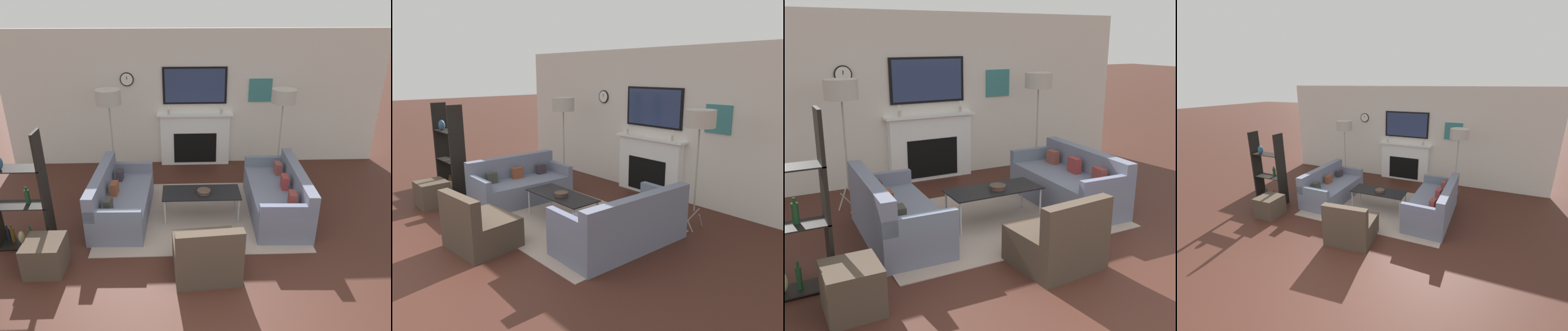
% 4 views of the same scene
% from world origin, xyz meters
% --- Properties ---
extents(ground_plane, '(60.00, 60.00, 0.00)m').
position_xyz_m(ground_plane, '(0.00, 0.00, 0.00)').
color(ground_plane, '#3D1F17').
extents(fireplace_wall, '(7.59, 0.28, 2.70)m').
position_xyz_m(fireplace_wall, '(0.00, 4.82, 1.24)').
color(fireplace_wall, silver).
rests_on(fireplace_wall, ground_plane).
extents(area_rug, '(3.14, 2.17, 0.01)m').
position_xyz_m(area_rug, '(0.00, 2.66, 0.01)').
color(area_rug, gray).
rests_on(area_rug, ground_plane).
extents(couch_left, '(0.85, 1.74, 0.78)m').
position_xyz_m(couch_left, '(-1.27, 2.66, 0.28)').
color(couch_left, slate).
rests_on(couch_left, ground_plane).
extents(couch_right, '(0.88, 1.84, 0.78)m').
position_xyz_m(couch_right, '(1.26, 2.66, 0.29)').
color(couch_right, slate).
rests_on(couch_right, ground_plane).
extents(armchair, '(0.87, 0.82, 0.78)m').
position_xyz_m(armchair, '(0.02, 1.24, 0.26)').
color(armchair, '#45382D').
rests_on(armchair, ground_plane).
extents(coffee_table, '(1.22, 0.52, 0.44)m').
position_xyz_m(coffee_table, '(0.02, 2.60, 0.41)').
color(coffee_table, black).
rests_on(coffee_table, ground_plane).
extents(decorative_bowl, '(0.21, 0.21, 0.06)m').
position_xyz_m(decorative_bowl, '(0.06, 2.57, 0.47)').
color(decorative_bowl, '#4B3429').
rests_on(decorative_bowl, coffee_table).
extents(floor_lamp_left, '(0.44, 0.44, 1.79)m').
position_xyz_m(floor_lamp_left, '(-1.54, 3.89, 1.62)').
color(floor_lamp_left, '#9E998E').
rests_on(floor_lamp_left, ground_plane).
extents(floor_lamp_right, '(0.43, 0.43, 1.77)m').
position_xyz_m(floor_lamp_right, '(1.54, 3.89, 1.61)').
color(floor_lamp_right, '#9E998E').
rests_on(floor_lamp_right, ground_plane).
extents(ottoman, '(0.48, 0.48, 0.44)m').
position_xyz_m(ottoman, '(-2.04, 1.38, 0.22)').
color(ottoman, '#45382D').
rests_on(ottoman, ground_plane).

